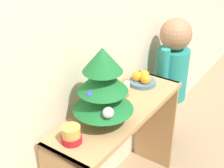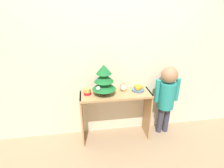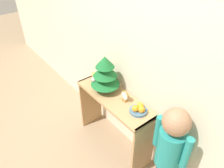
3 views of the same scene
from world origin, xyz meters
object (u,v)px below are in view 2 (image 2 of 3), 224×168
at_px(fruit_bowl, 138,88).
at_px(singing_bowl, 87,92).
at_px(desk_clock, 124,87).
at_px(child_figure, 167,93).
at_px(mini_tree, 104,80).

relative_size(fruit_bowl, singing_bowl, 1.75).
height_order(desk_clock, child_figure, child_figure).
xyz_separation_m(singing_bowl, child_figure, (1.15, -0.01, -0.10)).
bearing_deg(mini_tree, singing_bowl, 173.51).
bearing_deg(mini_tree, fruit_bowl, 4.57).
bearing_deg(singing_bowl, fruit_bowl, 1.07).
distance_m(fruit_bowl, singing_bowl, 0.72).
bearing_deg(fruit_bowl, mini_tree, -175.43).
xyz_separation_m(singing_bowl, desk_clock, (0.51, 0.02, 0.02)).
relative_size(mini_tree, fruit_bowl, 2.38).
bearing_deg(child_figure, desk_clock, 177.39).
relative_size(mini_tree, singing_bowl, 4.18).
relative_size(fruit_bowl, child_figure, 0.16).
distance_m(mini_tree, fruit_bowl, 0.52).
distance_m(fruit_bowl, desk_clock, 0.21).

